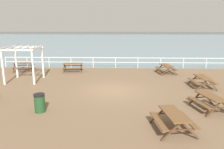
# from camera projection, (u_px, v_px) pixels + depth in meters

# --- Properties ---
(ground_plane) EXTENTS (30.00, 24.00, 0.20)m
(ground_plane) POSITION_uv_depth(u_px,v_px,m) (113.00, 92.00, 14.31)
(ground_plane) COLOR brown
(sea_band) EXTENTS (142.00, 90.00, 0.01)m
(sea_band) POSITION_uv_depth(u_px,v_px,m) (118.00, 39.00, 65.63)
(sea_band) COLOR gray
(sea_band) RESTS_ON ground
(distant_shoreline) EXTENTS (142.00, 6.00, 1.80)m
(distant_shoreline) POSITION_uv_depth(u_px,v_px,m) (119.00, 34.00, 107.48)
(distant_shoreline) COLOR #4C4C47
(distant_shoreline) RESTS_ON ground
(seaward_railing) EXTENTS (23.07, 0.07, 1.08)m
(seaward_railing) POSITION_uv_depth(u_px,v_px,m) (115.00, 61.00, 21.66)
(seaward_railing) COLOR white
(seaward_railing) RESTS_ON ground
(picnic_table_near_left) EXTENTS (1.75, 1.99, 0.80)m
(picnic_table_near_left) POSITION_uv_depth(u_px,v_px,m) (173.00, 117.00, 8.72)
(picnic_table_near_left) COLOR brown
(picnic_table_near_left) RESTS_ON ground
(picnic_table_mid_centre) EXTENTS (1.59, 1.85, 0.80)m
(picnic_table_mid_centre) POSITION_uv_depth(u_px,v_px,m) (203.00, 79.00, 14.84)
(picnic_table_mid_centre) COLOR brown
(picnic_table_mid_centre) RESTS_ON ground
(picnic_table_far_left) EXTENTS (1.89, 2.10, 0.80)m
(picnic_table_far_left) POSITION_uv_depth(u_px,v_px,m) (210.00, 99.00, 10.85)
(picnic_table_far_left) COLOR brown
(picnic_table_far_left) RESTS_ON ground
(picnic_table_far_right) EXTENTS (2.04, 1.81, 0.80)m
(picnic_table_far_right) POSITION_uv_depth(u_px,v_px,m) (23.00, 65.00, 20.25)
(picnic_table_far_right) COLOR brown
(picnic_table_far_right) RESTS_ON ground
(picnic_table_seaward) EXTENTS (1.95, 1.71, 0.80)m
(picnic_table_seaward) POSITION_uv_depth(u_px,v_px,m) (73.00, 65.00, 19.98)
(picnic_table_seaward) COLOR brown
(picnic_table_seaward) RESTS_ON ground
(picnic_table_corner) EXTENTS (1.82, 2.05, 0.80)m
(picnic_table_corner) POSITION_uv_depth(u_px,v_px,m) (166.00, 67.00, 19.16)
(picnic_table_corner) COLOR brown
(picnic_table_corner) RESTS_ON ground
(lattice_pergola) EXTENTS (2.52, 2.64, 2.70)m
(lattice_pergola) POSITION_uv_depth(u_px,v_px,m) (23.00, 56.00, 16.29)
(lattice_pergola) COLOR white
(lattice_pergola) RESTS_ON ground
(litter_bin) EXTENTS (0.55, 0.55, 0.95)m
(litter_bin) POSITION_uv_depth(u_px,v_px,m) (40.00, 103.00, 10.62)
(litter_bin) COLOR #1E4723
(litter_bin) RESTS_ON ground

